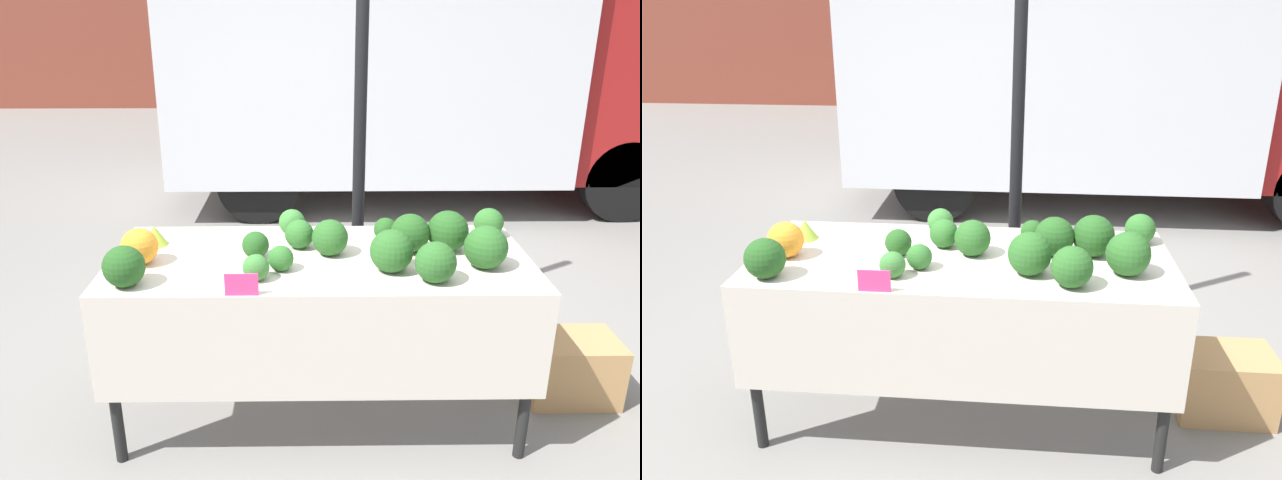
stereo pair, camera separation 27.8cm
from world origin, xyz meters
TOP-DOWN VIEW (x-y plane):
  - ground_plane at (0.00, 0.00)m, footprint 40.00×40.00m
  - tent_pole at (0.23, 0.79)m, footprint 0.07×0.07m
  - parked_truck at (0.95, 3.83)m, footprint 4.92×2.25m
  - market_table at (0.00, -0.06)m, footprint 1.88×0.82m
  - orange_cauliflower at (-0.79, -0.07)m, footprint 0.16×0.16m
  - romanesco_head at (-0.78, 0.16)m, footprint 0.12×0.12m
  - broccoli_head_0 at (-0.29, -0.01)m, footprint 0.12×0.12m
  - broccoli_head_1 at (0.05, 0.02)m, footprint 0.17×0.17m
  - broccoli_head_2 at (0.82, 0.25)m, footprint 0.14×0.14m
  - broccoli_head_3 at (0.47, -0.28)m, footprint 0.17×0.17m
  - broccoli_head_4 at (-0.17, -0.15)m, footprint 0.11×0.11m
  - broccoli_head_5 at (0.59, 0.07)m, footprint 0.19×0.19m
  - broccoli_head_6 at (0.30, -0.17)m, footprint 0.18×0.18m
  - broccoli_head_7 at (0.32, 0.20)m, footprint 0.11×0.11m
  - broccoli_head_8 at (0.71, -0.13)m, footprint 0.19×0.19m
  - broccoli_head_9 at (-0.79, -0.30)m, footprint 0.17×0.17m
  - broccoli_head_10 at (-0.09, 0.11)m, footprint 0.14×0.14m
  - broccoli_head_11 at (-0.13, 0.29)m, footprint 0.13×0.13m
  - broccoli_head_12 at (0.41, 0.06)m, footprint 0.18×0.18m
  - broccoli_head_13 at (-0.27, -0.25)m, footprint 0.11×0.11m
  - price_sign at (-0.31, -0.40)m, footprint 0.13×0.01m
  - produce_crate at (1.27, 0.11)m, footprint 0.45×0.32m

SIDE VIEW (x-z plane):
  - ground_plane at x=0.00m, z-range 0.00..0.00m
  - produce_crate at x=1.27m, z-range 0.00..0.33m
  - market_table at x=0.00m, z-range 0.31..1.13m
  - price_sign at x=-0.31m, z-range 0.82..0.92m
  - romanesco_head at x=-0.78m, z-range 0.82..0.92m
  - broccoli_head_4 at x=-0.17m, z-range 0.82..0.94m
  - broccoli_head_13 at x=-0.27m, z-range 0.82..0.94m
  - broccoli_head_7 at x=0.32m, z-range 0.82..0.94m
  - broccoli_head_0 at x=-0.29m, z-range 0.82..0.95m
  - broccoli_head_11 at x=-0.13m, z-range 0.82..0.95m
  - broccoli_head_10 at x=-0.09m, z-range 0.82..0.96m
  - broccoli_head_2 at x=0.82m, z-range 0.82..0.97m
  - orange_cauliflower at x=-0.79m, z-range 0.82..0.99m
  - broccoli_head_1 at x=0.05m, z-range 0.82..0.99m
  - broccoli_head_9 at x=-0.79m, z-range 0.82..1.00m
  - broccoli_head_3 at x=0.47m, z-range 0.82..1.00m
  - broccoli_head_12 at x=0.41m, z-range 0.82..1.00m
  - broccoli_head_6 at x=0.30m, z-range 0.82..1.01m
  - broccoli_head_8 at x=0.71m, z-range 0.82..1.01m
  - broccoli_head_5 at x=0.59m, z-range 0.82..1.01m
  - tent_pole at x=0.23m, z-range 0.00..2.71m
  - parked_truck at x=0.95m, z-range 0.09..2.67m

